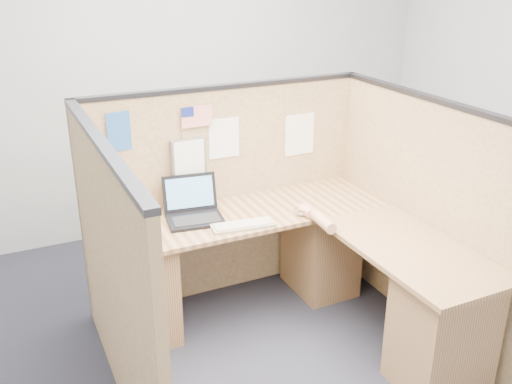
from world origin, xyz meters
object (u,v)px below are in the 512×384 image
laptop (191,208)px  mouse (304,212)px  keyboard (243,225)px  l_desk (297,277)px

laptop → mouse: bearing=-14.3°
keyboard → mouse: 0.44m
laptop → mouse: (0.69, -0.28, -0.04)m
laptop → keyboard: size_ratio=0.93×
l_desk → keyboard: size_ratio=4.69×
l_desk → laptop: bearing=138.7°
l_desk → keyboard: (-0.29, 0.19, 0.35)m
keyboard → mouse: size_ratio=3.82×
keyboard → mouse: bearing=7.1°
l_desk → laptop: size_ratio=5.02×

